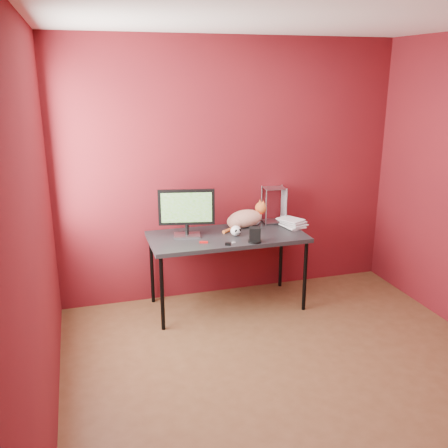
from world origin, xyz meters
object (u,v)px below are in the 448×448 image
object	(u,v)px
monitor	(187,210)
book_stack	(287,181)
cat	(245,218)
speaker	(255,235)
skull_mug	(236,231)
desk	(227,240)

from	to	relation	value
monitor	book_stack	xyz separation A→B (m)	(1.01, -0.02, 0.23)
cat	book_stack	bearing A→B (deg)	-34.22
monitor	speaker	bearing A→B (deg)	-20.09
cat	skull_mug	distance (m)	0.31
cat	speaker	size ratio (longest dim) A/B	3.71
monitor	skull_mug	size ratio (longest dim) A/B	5.02
desk	skull_mug	bearing A→B (deg)	-34.92
skull_mug	book_stack	world-z (taller)	book_stack
monitor	cat	world-z (taller)	monitor
desk	book_stack	world-z (taller)	book_stack
speaker	cat	bearing A→B (deg)	98.67
monitor	desk	bearing A→B (deg)	1.74
skull_mug	book_stack	bearing A→B (deg)	-0.60
speaker	book_stack	distance (m)	0.69
cat	skull_mug	world-z (taller)	cat
cat	speaker	bearing A→B (deg)	-110.37
desk	monitor	distance (m)	0.49
monitor	book_stack	world-z (taller)	book_stack
desk	skull_mug	world-z (taller)	skull_mug
cat	desk	bearing A→B (deg)	-153.49
desk	cat	distance (m)	0.35
skull_mug	desk	bearing A→B (deg)	134.94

